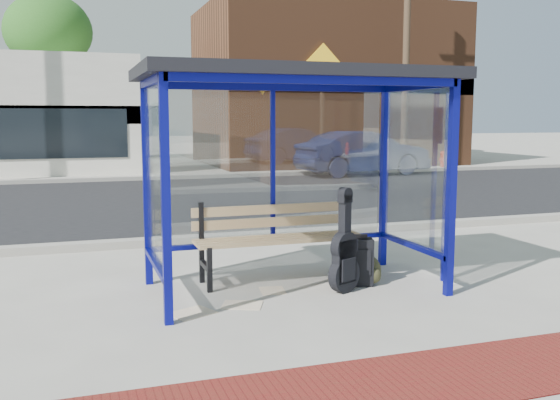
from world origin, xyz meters
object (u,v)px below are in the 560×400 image
object	(u,v)px
bench	(278,235)
suitcase	(357,262)
fire_hydrant	(443,159)
backpack	(370,270)
parked_car	(363,153)
guitar_bag	(344,257)

from	to	relation	value
bench	suitcase	xyz separation A→B (m)	(0.77, -0.54, -0.26)
fire_hydrant	bench	bearing A→B (deg)	-129.37
backpack	parked_car	distance (m)	13.96
suitcase	backpack	xyz separation A→B (m)	(0.16, -0.00, -0.11)
guitar_bag	fire_hydrant	world-z (taller)	guitar_bag
bench	backpack	distance (m)	1.15
suitcase	fire_hydrant	size ratio (longest dim) A/B	0.86
fire_hydrant	guitar_bag	bearing A→B (deg)	-126.49
suitcase	backpack	world-z (taller)	suitcase
suitcase	fire_hydrant	distance (m)	17.08
suitcase	parked_car	distance (m)	14.03
bench	fire_hydrant	world-z (taller)	bench
guitar_bag	fire_hydrant	size ratio (longest dim) A/B	1.59
guitar_bag	fire_hydrant	bearing A→B (deg)	29.09
bench	guitar_bag	distance (m)	0.92
guitar_bag	backpack	size ratio (longest dim) A/B	3.22
backpack	fire_hydrant	bearing A→B (deg)	46.61
bench	parked_car	size ratio (longest dim) A/B	0.45
backpack	guitar_bag	bearing A→B (deg)	-160.99
parked_car	bench	bearing A→B (deg)	144.19
guitar_bag	backpack	world-z (taller)	guitar_bag
suitcase	parked_car	xyz separation A→B (m)	(6.20, 12.57, 0.46)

